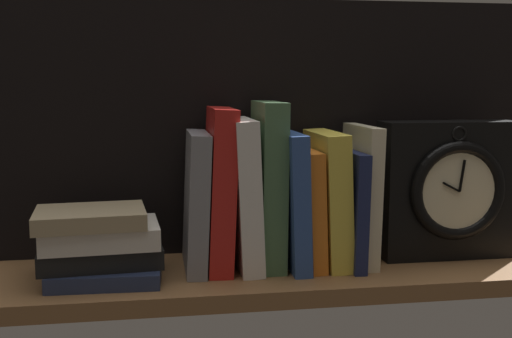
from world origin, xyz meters
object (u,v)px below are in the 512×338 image
book_blue_modern (290,199)px  book_red_requiem (220,189)px  book_yellow_seinlanguage (327,198)px  book_cream_twain (361,194)px  book_orange_pandolfini (307,206)px  framed_clock (449,189)px  book_green_romantic (268,184)px  book_navy_bierce (346,206)px  book_gray_chess (196,201)px  book_white_catcher (244,193)px  book_stack_side (100,245)px

book_blue_modern → book_red_requiem: bearing=180.0°
book_red_requiem → book_yellow_seinlanguage: bearing=0.0°
book_yellow_seinlanguage → book_cream_twain: 5.30cm
book_red_requiem → book_cream_twain: bearing=0.0°
book_orange_pandolfini → framed_clock: (22.74, -0.30, 2.05)cm
book_green_romantic → framed_clock: 28.85cm
book_orange_pandolfini → book_navy_bierce: 6.12cm
book_gray_chess → book_blue_modern: 14.22cm
book_gray_chess → book_white_catcher: book_white_catcher is taller
book_orange_pandolfini → book_yellow_seinlanguage: 3.39cm
book_gray_chess → book_red_requiem: bearing=0.0°
book_orange_pandolfini → book_yellow_seinlanguage: book_yellow_seinlanguage is taller
book_yellow_seinlanguage → book_cream_twain: size_ratio=0.96×
book_white_catcher → book_green_romantic: size_ratio=0.90×
book_white_catcher → book_stack_side: (-20.89, -3.39, -6.14)cm
book_gray_chess → book_orange_pandolfini: (16.91, 0.00, -1.37)cm
book_cream_twain → book_stack_side: size_ratio=1.18×
book_gray_chess → book_cream_twain: bearing=0.0°
book_cream_twain → book_gray_chess: bearing=180.0°
book_blue_modern → book_white_catcher: bearing=180.0°
book_navy_bierce → book_cream_twain: 2.93cm
book_red_requiem → book_cream_twain: (21.86, 0.00, -1.40)cm
book_green_romantic → book_stack_side: book_green_romantic is taller
book_gray_chess → book_orange_pandolfini: book_gray_chess is taller
book_green_romantic → framed_clock: book_green_romantic is taller
book_navy_bierce → book_orange_pandolfini: bearing=180.0°
book_red_requiem → book_navy_bierce: size_ratio=1.37×
book_stack_side → book_navy_bierce: bearing=5.3°
book_green_romantic → book_cream_twain: size_ratio=1.17×
book_red_requiem → book_cream_twain: size_ratio=1.13×
book_yellow_seinlanguage → book_stack_side: book_yellow_seinlanguage is taller
book_red_requiem → book_orange_pandolfini: book_red_requiem is taller
book_green_romantic → book_orange_pandolfini: bearing=0.0°
book_gray_chess → framed_clock: 39.66cm
book_orange_pandolfini → book_navy_bierce: (6.12, 0.00, -0.09)cm
book_red_requiem → book_navy_bierce: 19.83cm
book_cream_twain → book_blue_modern: bearing=180.0°
book_white_catcher → book_cream_twain: 18.20cm
book_blue_modern → framed_clock: framed_clock is taller
book_gray_chess → book_cream_twain: 25.33cm
book_gray_chess → book_orange_pandolfini: size_ratio=1.16×
book_blue_modern → book_yellow_seinlanguage: same height
book_white_catcher → framed_clock: 32.52cm
framed_clock → book_blue_modern: bearing=179.3°
book_yellow_seinlanguage → book_stack_side: bearing=-174.3°
book_blue_modern → book_navy_bierce: book_blue_modern is taller
book_green_romantic → book_cream_twain: (14.49, 0.00, -1.84)cm
book_gray_chess → framed_clock: (39.65, -0.30, 0.68)cm
book_blue_modern → book_yellow_seinlanguage: (5.84, 0.00, -0.03)cm
book_blue_modern → book_navy_bierce: size_ratio=1.16×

